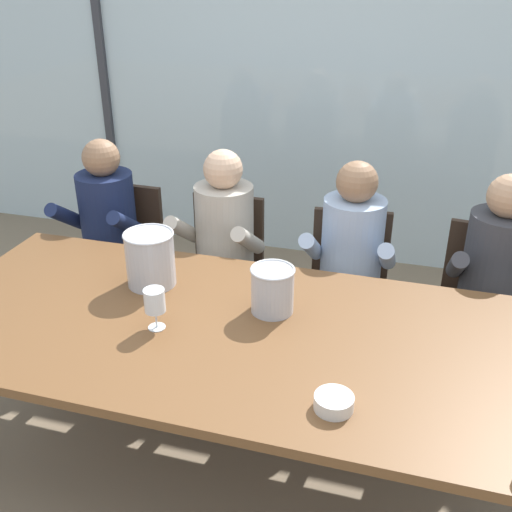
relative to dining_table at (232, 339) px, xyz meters
The scene contains 17 objects.
ground 1.22m from the dining_table, 90.00° to the left, with size 14.00×14.00×0.00m, color #847056.
window_glass_panel 2.35m from the dining_table, 90.00° to the left, with size 7.79×0.03×2.60m, color silver.
window_mullion_left 2.92m from the dining_table, 127.88° to the left, with size 0.06×0.06×2.60m, color #38383D.
hillside_vineyard 6.69m from the dining_table, 90.00° to the left, with size 13.79×2.40×1.76m, color #568942.
dining_table is the anchor object (origin of this frame).
chair_near_curtain 1.44m from the dining_table, 135.52° to the left, with size 0.45×0.45×0.87m.
chair_left_of_center 1.09m from the dining_table, 111.01° to the left, with size 0.44×0.44×0.87m.
chair_center 1.05m from the dining_table, 70.51° to the left, with size 0.48×0.48×0.87m.
chair_right_of_center 1.43m from the dining_table, 43.35° to the left, with size 0.48×0.48×0.87m.
person_navy_polo 1.36m from the dining_table, 141.32° to the left, with size 0.46×0.61×1.19m.
person_beige_jumper 0.92m from the dining_table, 112.59° to the left, with size 0.49×0.63×1.19m.
person_pale_blue_shirt 0.92m from the dining_table, 67.45° to the left, with size 0.46×0.61×1.19m.
person_charcoal_jacket 1.36m from the dining_table, 38.65° to the left, with size 0.46×0.61×1.19m.
ice_bucket_primary 0.26m from the dining_table, 53.85° to the left, with size 0.19×0.19×0.20m.
ice_bucket_secondary 0.55m from the dining_table, 152.33° to the left, with size 0.22×0.22×0.25m.
tasting_bowl 0.60m from the dining_table, 37.50° to the right, with size 0.13×0.13×0.05m, color silver.
wine_glass_center_pour 0.35m from the dining_table, 163.36° to the right, with size 0.08×0.08×0.17m.
Camera 1 is at (0.65, -1.88, 2.07)m, focal length 41.64 mm.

